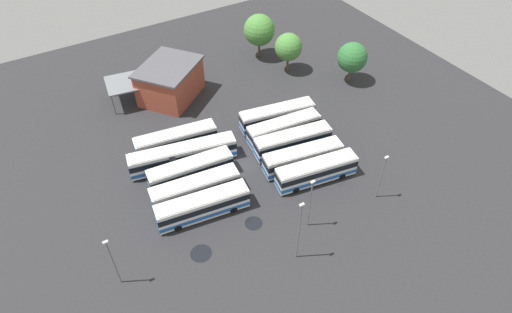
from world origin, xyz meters
TOP-DOWN VIEW (x-y plane):
  - ground_plane at (0.00, 0.00)m, footprint 96.47×96.47m
  - bus_row0_slot0 at (-9.04, -5.39)m, footprint 12.38×4.21m
  - bus_row0_slot1 at (-8.58, -2.25)m, footprint 12.19×3.94m
  - bus_row0_slot2 at (-7.69, 1.18)m, footprint 12.09×3.62m
  - bus_row0_slot3 at (-7.38, 4.61)m, footprint 15.70×5.55m
  - bus_row0_slot4 at (-6.89, 8.10)m, footprint 12.46×4.28m
  - bus_row1_slot0 at (7.24, -7.84)m, footprint 11.92×4.43m
  - bus_row1_slot1 at (7.19, -4.68)m, footprint 11.91×4.57m
  - bus_row1_slot2 at (7.96, -1.02)m, footprint 11.99×4.44m
  - bus_row1_slot3 at (8.42, 2.08)m, footprint 11.80×3.73m
  - bus_row1_slot4 at (9.30, 5.31)m, footprint 12.35×4.65m
  - depot_building at (-2.15, 21.25)m, footprint 13.46×13.08m
  - maintenance_shelter at (-8.29, 23.57)m, footprint 8.57×7.15m
  - lamp_post_by_building at (-2.33, -16.91)m, footprint 0.56×0.28m
  - lamp_post_mid_lot at (1.61, -13.73)m, footprint 0.56×0.28m
  - lamp_post_near_entrance at (12.44, -14.61)m, footprint 0.56×0.28m
  - lamp_post_far_corner at (-21.49, -9.39)m, footprint 0.56×0.28m
  - tree_northeast at (19.75, 17.89)m, footprint 5.02×5.02m
  - tree_northwest at (17.85, 25.00)m, footprint 5.90×5.90m
  - tree_south_edge at (27.38, 9.21)m, footprint 5.29×5.29m
  - puddle_near_shelter at (-4.16, -9.97)m, footprint 2.33×2.33m
  - puddle_back_corner at (5.68, 7.18)m, footprint 2.73×2.73m
  - puddle_between_rows at (-11.96, -10.62)m, footprint 2.66×2.66m
  - puddle_front_lane at (-8.06, 10.48)m, footprint 1.46×1.46m
  - puddle_centre_drain at (11.14, 8.15)m, footprint 3.41×3.41m

SIDE VIEW (x-z plane):
  - ground_plane at x=0.00m, z-range 0.00..0.00m
  - puddle_near_shelter at x=-4.16m, z-range 0.00..0.01m
  - puddle_back_corner at x=5.68m, z-range 0.00..0.01m
  - puddle_between_rows at x=-11.96m, z-range 0.00..0.01m
  - puddle_front_lane at x=-8.06m, z-range 0.00..0.01m
  - puddle_centre_drain at x=11.14m, z-range 0.00..0.01m
  - bus_row1_slot3 at x=8.42m, z-range 0.10..3.51m
  - bus_row1_slot1 at x=7.19m, z-range 0.10..3.51m
  - bus_row1_slot0 at x=7.24m, z-range 0.10..3.51m
  - bus_row1_slot2 at x=7.96m, z-range 0.10..3.51m
  - bus_row0_slot2 at x=-7.69m, z-range 0.10..3.51m
  - bus_row0_slot1 at x=-8.58m, z-range 0.10..3.51m
  - bus_row1_slot4 at x=9.30m, z-range 0.10..3.51m
  - bus_row0_slot0 at x=-9.04m, z-range 0.10..3.51m
  - bus_row0_slot4 at x=-6.89m, z-range 0.10..3.51m
  - bus_row0_slot3 at x=-7.38m, z-range 0.10..3.51m
  - depot_building at x=-2.15m, z-range 0.02..6.20m
  - maintenance_shelter at x=-8.29m, z-range 1.74..5.65m
  - lamp_post_near_entrance at x=12.44m, z-range 0.41..7.91m
  - lamp_post_far_corner at x=-21.49m, z-range 0.41..8.25m
  - lamp_post_mid_lot at x=1.61m, z-range 0.41..8.57m
  - tree_south_edge at x=27.38m, z-range 1.08..8.56m
  - tree_northeast at x=19.75m, z-range 1.17..8.57m
  - lamp_post_by_building at x=-2.33m, z-range 0.42..10.16m
  - tree_northwest at x=17.85m, z-range 1.29..9.80m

